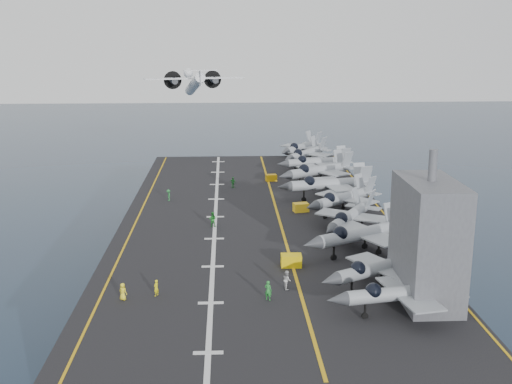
{
  "coord_description": "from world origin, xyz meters",
  "views": [
    {
      "loc": [
        -4.31,
        -88.0,
        36.02
      ],
      "look_at": [
        0.0,
        4.0,
        13.0
      ],
      "focal_mm": 45.0,
      "sensor_mm": 36.0,
      "label": 1
    }
  ],
  "objects_px": {
    "island_superstructure": "(429,226)",
    "fighter_jet_0": "(402,292)",
    "transport_plane": "(195,84)",
    "tow_cart_a": "(291,261)"
  },
  "relations": [
    {
      "from": "island_superstructure",
      "to": "transport_plane",
      "type": "xyz_separation_m",
      "value": [
        -26.18,
        86.47,
        6.86
      ]
    },
    {
      "from": "tow_cart_a",
      "to": "transport_plane",
      "type": "height_order",
      "value": "transport_plane"
    },
    {
      "from": "transport_plane",
      "to": "fighter_jet_0",
      "type": "bearing_deg",
      "value": -75.64
    },
    {
      "from": "island_superstructure",
      "to": "fighter_jet_0",
      "type": "xyz_separation_m",
      "value": [
        -3.19,
        -3.37,
        -5.24
      ]
    },
    {
      "from": "island_superstructure",
      "to": "fighter_jet_0",
      "type": "bearing_deg",
      "value": -133.4
    },
    {
      "from": "island_superstructure",
      "to": "transport_plane",
      "type": "height_order",
      "value": "transport_plane"
    },
    {
      "from": "tow_cart_a",
      "to": "transport_plane",
      "type": "relative_size",
      "value": 0.09
    },
    {
      "from": "fighter_jet_0",
      "to": "transport_plane",
      "type": "xyz_separation_m",
      "value": [
        -23.0,
        89.83,
        12.1
      ]
    },
    {
      "from": "fighter_jet_0",
      "to": "tow_cart_a",
      "type": "height_order",
      "value": "fighter_jet_0"
    },
    {
      "from": "fighter_jet_0",
      "to": "tow_cart_a",
      "type": "relative_size",
      "value": 6.17
    }
  ]
}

